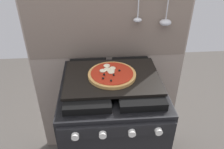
% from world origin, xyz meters
% --- Properties ---
extents(kitchen_backsplash, '(1.10, 0.09, 1.55)m').
position_xyz_m(kitchen_backsplash, '(0.00, 0.33, 0.79)').
color(kitchen_backsplash, gray).
rests_on(kitchen_backsplash, ground_plane).
extents(stove, '(0.60, 0.64, 0.90)m').
position_xyz_m(stove, '(-0.00, -0.00, 0.45)').
color(stove, black).
rests_on(stove, ground_plane).
extents(baking_tray, '(0.54, 0.38, 0.02)m').
position_xyz_m(baking_tray, '(0.00, 0.00, 0.91)').
color(baking_tray, black).
rests_on(baking_tray, stove).
extents(pizza_left, '(0.27, 0.27, 0.03)m').
position_xyz_m(pizza_left, '(0.00, 0.00, 0.93)').
color(pizza_left, tan).
rests_on(pizza_left, baking_tray).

